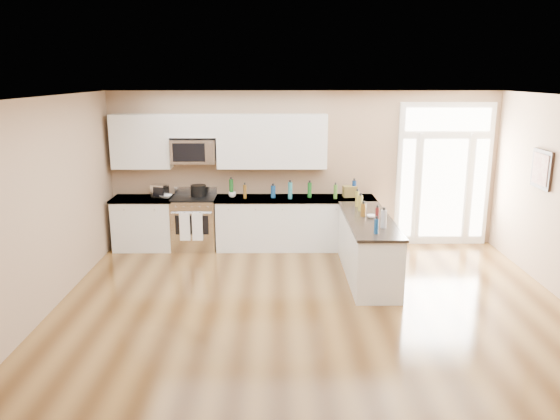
# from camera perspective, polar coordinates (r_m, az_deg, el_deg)

# --- Properties ---
(ground) EXTENTS (8.00, 8.00, 0.00)m
(ground) POSITION_cam_1_polar(r_m,az_deg,el_deg) (6.58, 4.01, -13.85)
(ground) COLOR #4D3015
(room_shell) EXTENTS (8.00, 8.00, 8.00)m
(room_shell) POSITION_cam_1_polar(r_m,az_deg,el_deg) (5.98, 4.28, 0.79)
(room_shell) COLOR #A08265
(room_shell) RESTS_ON ground
(back_cabinet_left) EXTENTS (1.10, 0.66, 0.94)m
(back_cabinet_left) POSITION_cam_1_polar(r_m,az_deg,el_deg) (10.14, -13.94, -1.50)
(back_cabinet_left) COLOR silver
(back_cabinet_left) RESTS_ON ground
(back_cabinet_right) EXTENTS (2.85, 0.66, 0.94)m
(back_cabinet_right) POSITION_cam_1_polar(r_m,az_deg,el_deg) (9.86, 1.59, -1.53)
(back_cabinet_right) COLOR silver
(back_cabinet_right) RESTS_ON ground
(peninsula_cabinet) EXTENTS (0.69, 2.32, 0.94)m
(peninsula_cabinet) POSITION_cam_1_polar(r_m,az_deg,el_deg) (8.58, 9.15, -4.10)
(peninsula_cabinet) COLOR silver
(peninsula_cabinet) RESTS_ON ground
(upper_cabinet_left) EXTENTS (1.04, 0.33, 0.95)m
(upper_cabinet_left) POSITION_cam_1_polar(r_m,az_deg,el_deg) (10.00, -14.30, 6.96)
(upper_cabinet_left) COLOR silver
(upper_cabinet_left) RESTS_ON room_shell
(upper_cabinet_right) EXTENTS (1.94, 0.33, 0.95)m
(upper_cabinet_right) POSITION_cam_1_polar(r_m,az_deg,el_deg) (9.71, -0.85, 7.19)
(upper_cabinet_right) COLOR silver
(upper_cabinet_right) RESTS_ON room_shell
(upper_cabinet_short) EXTENTS (0.82, 0.33, 0.40)m
(upper_cabinet_short) POSITION_cam_1_polar(r_m,az_deg,el_deg) (9.79, -9.05, 8.69)
(upper_cabinet_short) COLOR silver
(upper_cabinet_short) RESTS_ON room_shell
(microwave) EXTENTS (0.78, 0.41, 0.42)m
(microwave) POSITION_cam_1_polar(r_m,az_deg,el_deg) (9.80, -8.99, 6.11)
(microwave) COLOR silver
(microwave) RESTS_ON room_shell
(entry_door) EXTENTS (1.70, 0.10, 2.60)m
(entry_door) POSITION_cam_1_polar(r_m,az_deg,el_deg) (10.37, 16.72, 3.55)
(entry_door) COLOR white
(entry_door) RESTS_ON ground
(wall_art_near) EXTENTS (0.05, 0.58, 0.58)m
(wall_art_near) POSITION_cam_1_polar(r_m,az_deg,el_deg) (9.03, 25.67, 3.86)
(wall_art_near) COLOR black
(wall_art_near) RESTS_ON room_shell
(kitchen_range) EXTENTS (0.78, 0.69, 1.08)m
(kitchen_range) POSITION_cam_1_polar(r_m,az_deg,el_deg) (9.95, -8.91, -1.30)
(kitchen_range) COLOR silver
(kitchen_range) RESTS_ON ground
(stockpot) EXTENTS (0.34, 0.34, 0.21)m
(stockpot) POSITION_cam_1_polar(r_m,az_deg,el_deg) (9.89, -8.52, 2.07)
(stockpot) COLOR black
(stockpot) RESTS_ON kitchen_range
(toaster_oven) EXTENTS (0.32, 0.28, 0.23)m
(toaster_oven) POSITION_cam_1_polar(r_m,az_deg,el_deg) (9.99, -12.45, 1.98)
(toaster_oven) COLOR silver
(toaster_oven) RESTS_ON back_cabinet_left
(cardboard_box) EXTENTS (0.26, 0.20, 0.20)m
(cardboard_box) POSITION_cam_1_polar(r_m,az_deg,el_deg) (9.85, 7.31, 1.94)
(cardboard_box) COLOR brown
(cardboard_box) RESTS_ON back_cabinet_right
(bowl_left) EXTENTS (0.24, 0.24, 0.05)m
(bowl_left) POSITION_cam_1_polar(r_m,az_deg,el_deg) (9.91, -11.83, 1.41)
(bowl_left) COLOR white
(bowl_left) RESTS_ON back_cabinet_left
(bowl_peninsula) EXTENTS (0.18, 0.18, 0.05)m
(bowl_peninsula) POSITION_cam_1_polar(r_m,az_deg,el_deg) (8.45, 9.57, -0.67)
(bowl_peninsula) COLOR white
(bowl_peninsula) RESTS_ON peninsula_cabinet
(cup_counter) EXTENTS (0.16, 0.16, 0.10)m
(cup_counter) POSITION_cam_1_polar(r_m,az_deg,el_deg) (9.76, -5.01, 1.62)
(cup_counter) COLOR white
(cup_counter) RESTS_ON back_cabinet_right
(counter_bottles) EXTENTS (2.42, 2.42, 0.32)m
(counter_bottles) POSITION_cam_1_polar(r_m,az_deg,el_deg) (9.13, 4.32, 1.25)
(counter_bottles) COLOR #19591E
(counter_bottles) RESTS_ON back_cabinet_right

